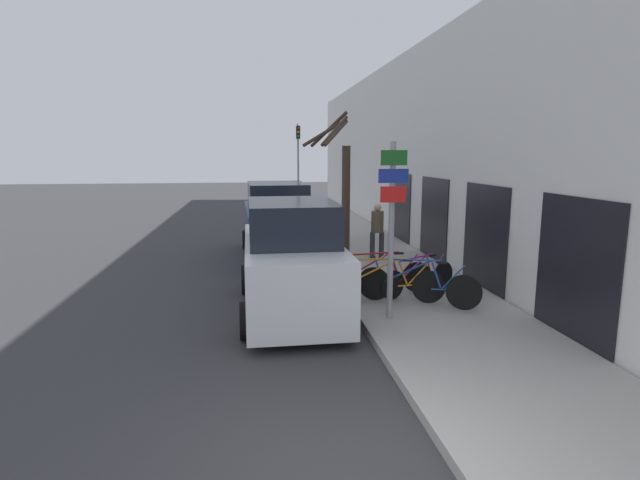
{
  "coord_description": "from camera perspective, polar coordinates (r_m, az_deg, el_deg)",
  "views": [
    {
      "loc": [
        -0.92,
        -4.16,
        3.15
      ],
      "look_at": [
        0.51,
        6.39,
        1.29
      ],
      "focal_mm": 28.0,
      "sensor_mm": 36.0,
      "label": 1
    }
  ],
  "objects": [
    {
      "name": "bicycle_2",
      "position": [
        10.98,
        11.22,
        -4.18
      ],
      "size": [
        1.92,
        1.0,
        0.85
      ],
      "rotation": [
        0.0,
        0.0,
        2.04
      ],
      "color": "black",
      "rests_on": "sidewalk_curb"
    },
    {
      "name": "sidewalk_curb",
      "position": [
        18.75,
        3.19,
        0.43
      ],
      "size": [
        3.2,
        32.0,
        0.15
      ],
      "color": "#9E9B93",
      "rests_on": "ground"
    },
    {
      "name": "traffic_light",
      "position": [
        25.91,
        -2.51,
        9.62
      ],
      "size": [
        0.2,
        0.3,
        4.5
      ],
      "color": "#939399",
      "rests_on": "sidewalk_curb"
    },
    {
      "name": "bicycle_0",
      "position": [
        10.17,
        11.1,
        -5.07
      ],
      "size": [
        2.19,
        1.25,
        0.95
      ],
      "rotation": [
        0.0,
        0.0,
        1.06
      ],
      "color": "black",
      "rests_on": "sidewalk_curb"
    },
    {
      "name": "parked_car_1",
      "position": [
        15.21,
        -4.93,
        1.91
      ],
      "size": [
        2.19,
        4.81,
        2.28
      ],
      "rotation": [
        0.0,
        0.0,
        0.03
      ],
      "color": "navy",
      "rests_on": "ground"
    },
    {
      "name": "ground_plane",
      "position": [
        15.71,
        -4.22,
        -1.71
      ],
      "size": [
        80.0,
        80.0,
        0.0
      ],
      "primitive_type": "plane",
      "color": "#333335"
    },
    {
      "name": "pedestrian_near",
      "position": [
        14.34,
        6.56,
        1.47
      ],
      "size": [
        0.42,
        0.35,
        1.59
      ],
      "rotation": [
        0.0,
        0.0,
        0.03
      ],
      "color": "#333338",
      "rests_on": "sidewalk_curb"
    },
    {
      "name": "street_tree",
      "position": [
        12.86,
        2.63,
        5.3
      ],
      "size": [
        1.21,
        1.41,
        4.04
      ],
      "color": "#3D2D23",
      "rests_on": "sidewalk_curb"
    },
    {
      "name": "parked_car_0",
      "position": [
        9.89,
        -3.3,
        -2.48
      ],
      "size": [
        2.04,
        4.6,
        2.24
      ],
      "rotation": [
        0.0,
        0.0,
        0.01
      ],
      "color": "silver",
      "rests_on": "ground"
    },
    {
      "name": "bicycle_3",
      "position": [
        10.93,
        6.81,
        -3.99
      ],
      "size": [
        2.33,
        0.44,
        0.91
      ],
      "rotation": [
        0.0,
        0.0,
        1.51
      ],
      "color": "black",
      "rests_on": "sidewalk_curb"
    },
    {
      "name": "signpost",
      "position": [
        9.03,
        8.18,
        2.02
      ],
      "size": [
        0.54,
        0.13,
        3.2
      ],
      "color": "#939399",
      "rests_on": "sidewalk_curb"
    },
    {
      "name": "bicycle_1",
      "position": [
        10.28,
        7.45,
        -4.86
      ],
      "size": [
        2.35,
        0.72,
        0.93
      ],
      "rotation": [
        0.0,
        0.0,
        1.31
      ],
      "color": "black",
      "rests_on": "sidewalk_curb"
    },
    {
      "name": "building_facade",
      "position": [
        18.83,
        8.64,
        10.0
      ],
      "size": [
        0.23,
        32.0,
        6.5
      ],
      "color": "silver",
      "rests_on": "ground"
    }
  ]
}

